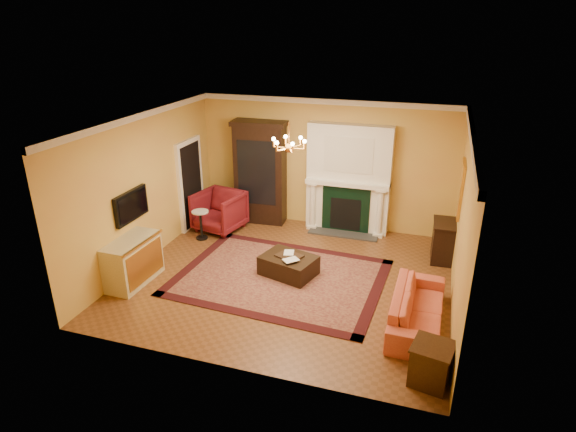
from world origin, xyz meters
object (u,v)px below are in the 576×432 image
at_px(china_cabinet, 261,175).
at_px(end_table, 431,365).
at_px(coral_sofa, 418,303).
at_px(leather_ottoman, 289,265).
at_px(commode, 133,261).
at_px(console_table, 443,242).
at_px(wingback_armchair, 219,209).
at_px(pedestal_table, 201,223).

height_order(china_cabinet, end_table, china_cabinet).
height_order(coral_sofa, leather_ottoman, coral_sofa).
relative_size(china_cabinet, end_table, 4.10).
xyz_separation_m(commode, coral_sofa, (5.18, 0.23, -0.04)).
bearing_deg(console_table, coral_sofa, -99.65).
distance_m(china_cabinet, console_table, 4.43).
distance_m(wingback_armchair, commode, 2.77).
relative_size(china_cabinet, console_table, 2.95).
height_order(commode, console_table, commode).
bearing_deg(leather_ottoman, china_cabinet, 137.27).
distance_m(coral_sofa, console_table, 2.52).
height_order(wingback_armchair, leather_ottoman, wingback_armchair).
height_order(china_cabinet, leather_ottoman, china_cabinet).
bearing_deg(coral_sofa, console_table, -6.36).
distance_m(coral_sofa, end_table, 1.38).
relative_size(china_cabinet, leather_ottoman, 2.36).
bearing_deg(wingback_armchair, leather_ottoman, -23.56).
distance_m(pedestal_table, commode, 2.15).
bearing_deg(wingback_armchair, china_cabinet, 60.49).
distance_m(pedestal_table, console_table, 5.23).
relative_size(wingback_armchair, coral_sofa, 0.51).
relative_size(china_cabinet, commode, 2.01).
relative_size(wingback_armchair, leather_ottoman, 1.02).
bearing_deg(coral_sofa, leather_ottoman, 70.72).
bearing_deg(leather_ottoman, pedestal_table, 173.54).
height_order(pedestal_table, commode, commode).
bearing_deg(coral_sofa, wingback_armchair, 63.14).
bearing_deg(pedestal_table, leather_ottoman, -22.23).
height_order(coral_sofa, end_table, coral_sofa).
bearing_deg(end_table, console_table, 89.11).
xyz_separation_m(wingback_armchair, commode, (-0.49, -2.72, -0.08)).
bearing_deg(end_table, china_cabinet, 132.10).
relative_size(coral_sofa, leather_ottoman, 2.00).
bearing_deg(end_table, wingback_armchair, 142.24).
relative_size(commode, console_table, 1.46).
xyz_separation_m(coral_sofa, end_table, (0.27, -1.35, -0.10)).
distance_m(wingback_armchair, end_table, 6.28).
height_order(china_cabinet, wingback_armchair, china_cabinet).
bearing_deg(console_table, end_table, -93.06).
distance_m(china_cabinet, wingback_armchair, 1.30).
distance_m(end_table, leather_ottoman, 3.57).
bearing_deg(console_table, commode, -155.83).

